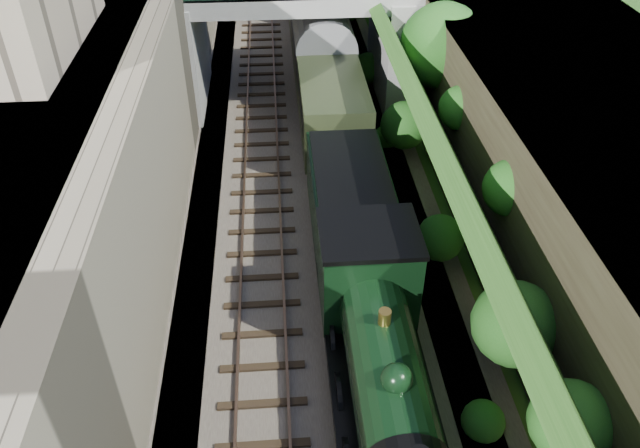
% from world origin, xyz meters
% --- Properties ---
extents(trackbed, '(10.00, 90.00, 0.20)m').
position_xyz_m(trackbed, '(0.00, 20.00, 0.10)').
color(trackbed, '#473F38').
rests_on(trackbed, ground).
extents(retaining_wall, '(1.00, 90.00, 7.00)m').
position_xyz_m(retaining_wall, '(-5.50, 20.00, 3.50)').
color(retaining_wall, '#756B56').
rests_on(retaining_wall, ground).
extents(street_plateau_left, '(6.00, 90.00, 7.00)m').
position_xyz_m(street_plateau_left, '(-9.00, 20.00, 3.50)').
color(street_plateau_left, '#262628').
rests_on(street_plateau_left, ground).
extents(street_plateau_right, '(8.00, 90.00, 6.25)m').
position_xyz_m(street_plateau_right, '(9.50, 20.00, 3.12)').
color(street_plateau_right, '#262628').
rests_on(street_plateau_right, ground).
extents(embankment_slope, '(4.34, 90.00, 6.38)m').
position_xyz_m(embankment_slope, '(5.03, 18.35, 2.81)').
color(embankment_slope, '#1E4714').
rests_on(embankment_slope, ground).
extents(track_left, '(2.50, 90.00, 0.20)m').
position_xyz_m(track_left, '(-2.00, 20.00, 0.25)').
color(track_left, black).
rests_on(track_left, trackbed).
extents(track_right, '(2.50, 90.00, 0.20)m').
position_xyz_m(track_right, '(1.20, 20.00, 0.25)').
color(track_right, black).
rests_on(track_right, trackbed).
extents(road_bridge, '(16.00, 6.40, 7.25)m').
position_xyz_m(road_bridge, '(0.94, 24.00, 4.08)').
color(road_bridge, gray).
rests_on(road_bridge, ground).
extents(tree, '(3.60, 3.80, 6.60)m').
position_xyz_m(tree, '(5.91, 18.77, 4.65)').
color(tree, black).
rests_on(tree, ground).
extents(locomotive, '(3.10, 10.23, 3.83)m').
position_xyz_m(locomotive, '(1.20, 4.36, 1.89)').
color(locomotive, black).
rests_on(locomotive, trackbed).
extents(tender, '(2.70, 6.00, 3.05)m').
position_xyz_m(tender, '(1.20, 11.72, 1.62)').
color(tender, black).
rests_on(tender, trackbed).
extents(coach_front, '(2.90, 18.00, 3.70)m').
position_xyz_m(coach_front, '(1.20, 24.32, 2.05)').
color(coach_front, black).
rests_on(coach_front, trackbed).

